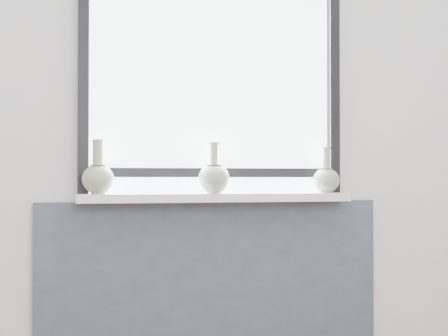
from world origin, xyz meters
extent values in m
cube|color=silver|center=(0.00, 1.81, 1.30)|extent=(3.60, 0.02, 2.60)
cube|color=#464F61|center=(0.00, 1.78, 0.43)|extent=(1.70, 0.03, 0.86)
cube|color=white|center=(0.00, 1.71, 0.88)|extent=(1.32, 0.18, 0.04)
cube|color=black|center=(-0.62, 1.76, 1.43)|extent=(0.05, 0.06, 1.05)
cube|color=black|center=(0.62, 1.76, 1.43)|extent=(0.05, 0.06, 1.05)
cube|color=black|center=(0.00, 1.76, 1.00)|extent=(1.20, 0.05, 0.04)
cube|color=white|center=(0.00, 1.79, 1.40)|extent=(1.20, 0.01, 1.00)
cylinder|color=#97A587|center=(-0.56, 1.69, 0.90)|extent=(0.07, 0.07, 0.01)
ellipsoid|color=#97A587|center=(-0.56, 1.69, 0.97)|extent=(0.15, 0.15, 0.14)
cone|color=#97A587|center=(-0.56, 1.69, 1.02)|extent=(0.08, 0.08, 0.03)
cylinder|color=#97A587|center=(-0.56, 1.69, 1.08)|extent=(0.05, 0.05, 0.12)
cylinder|color=#97A587|center=(-0.56, 1.69, 1.15)|extent=(0.05, 0.05, 0.01)
cylinder|color=#97A587|center=(-0.01, 1.70, 0.90)|extent=(0.07, 0.07, 0.01)
ellipsoid|color=#97A587|center=(-0.01, 1.70, 0.97)|extent=(0.15, 0.15, 0.14)
cone|color=#97A587|center=(-0.01, 1.70, 1.02)|extent=(0.08, 0.08, 0.03)
cylinder|color=#97A587|center=(-0.01, 1.70, 1.08)|extent=(0.04, 0.04, 0.11)
cylinder|color=#97A587|center=(-0.01, 1.70, 1.14)|extent=(0.06, 0.06, 0.01)
cylinder|color=#97A587|center=(0.56, 1.70, 0.90)|extent=(0.06, 0.06, 0.01)
ellipsoid|color=#97A587|center=(0.56, 1.70, 0.96)|extent=(0.13, 0.13, 0.12)
cone|color=#97A587|center=(0.56, 1.70, 1.01)|extent=(0.07, 0.07, 0.03)
cylinder|color=#97A587|center=(0.56, 1.70, 1.06)|extent=(0.04, 0.04, 0.11)
cylinder|color=#97A587|center=(0.56, 1.70, 1.12)|extent=(0.05, 0.05, 0.01)
camera|label=1|loc=(-0.75, -1.49, 0.97)|focal=55.00mm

